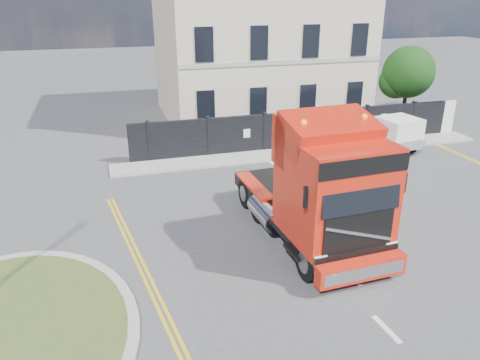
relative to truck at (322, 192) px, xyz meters
name	(u,v)px	position (x,y,z in m)	size (l,w,h in m)	color
ground	(239,243)	(-2.49, 0.93, -1.99)	(120.00, 120.00, 0.00)	#424244
hoarding_fence	(309,129)	(4.06, 9.93, -0.99)	(18.80, 0.25, 2.00)	black
georgian_building	(257,26)	(3.51, 17.43, 3.78)	(12.30, 10.30, 12.80)	beige
tree	(406,74)	(11.88, 13.02, 1.05)	(3.20, 3.20, 4.80)	#382619
pavement_far	(305,152)	(3.51, 9.03, -1.93)	(20.00, 1.60, 0.12)	#969691
truck	(322,192)	(0.00, 0.00, 0.00)	(3.11, 7.55, 4.45)	black
flatbed_pickup	(392,132)	(7.91, 8.03, -0.95)	(2.54, 4.91, 1.94)	slate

